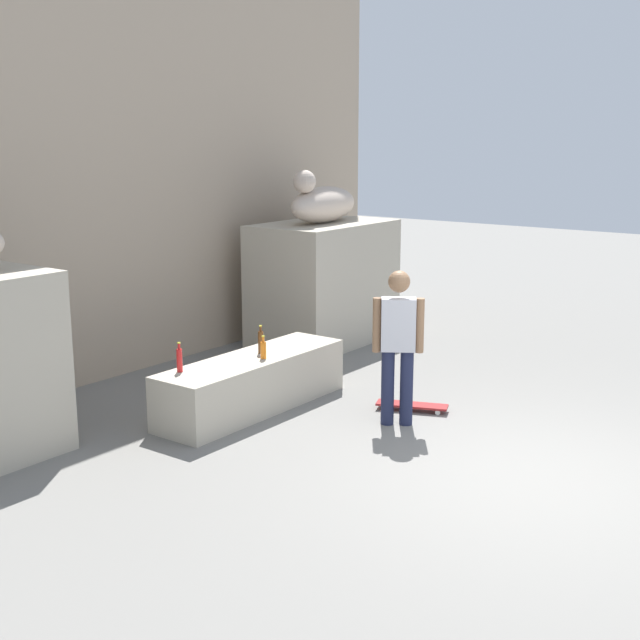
% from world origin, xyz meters
% --- Properties ---
extents(ground_plane, '(40.00, 40.00, 0.00)m').
position_xyz_m(ground_plane, '(0.00, 0.00, 0.00)').
color(ground_plane, slate).
extents(facade_wall, '(10.93, 0.60, 5.81)m').
position_xyz_m(facade_wall, '(0.00, 5.86, 2.91)').
color(facade_wall, tan).
rests_on(facade_wall, ground_plane).
extents(pedestal_right, '(2.15, 1.33, 1.79)m').
position_xyz_m(pedestal_right, '(3.04, 4.51, 0.89)').
color(pedestal_right, '#B7AD99').
rests_on(pedestal_right, ground_plane).
extents(statue_reclining_right, '(1.66, 0.76, 0.78)m').
position_xyz_m(statue_reclining_right, '(3.00, 4.51, 2.07)').
color(statue_reclining_right, beige).
rests_on(statue_reclining_right, pedestal_right).
extents(ledge_block, '(2.53, 0.71, 0.61)m').
position_xyz_m(ledge_block, '(0.00, 3.27, 0.31)').
color(ledge_block, '#B7AD99').
rests_on(ledge_block, ground_plane).
extents(skater, '(0.36, 0.47, 1.67)m').
position_xyz_m(skater, '(0.53, 1.70, 0.92)').
color(skater, '#1E233F').
rests_on(skater, ground_plane).
extents(skateboard, '(0.48, 0.82, 0.08)m').
position_xyz_m(skateboard, '(1.02, 1.79, 0.06)').
color(skateboard, maroon).
rests_on(skateboard, ground_plane).
extents(bottle_brown, '(0.06, 0.06, 0.33)m').
position_xyz_m(bottle_brown, '(0.18, 3.30, 0.75)').
color(bottle_brown, '#593314').
rests_on(bottle_brown, ledge_block).
extents(bottle_red, '(0.06, 0.06, 0.32)m').
position_xyz_m(bottle_red, '(-0.91, 3.49, 0.74)').
color(bottle_red, red).
rests_on(bottle_red, ledge_block).
extents(bottle_orange, '(0.06, 0.06, 0.26)m').
position_xyz_m(bottle_orange, '(0.02, 3.13, 0.72)').
color(bottle_orange, orange).
rests_on(bottle_orange, ledge_block).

